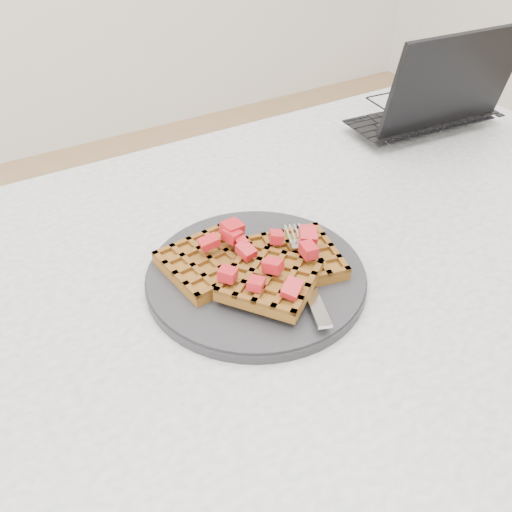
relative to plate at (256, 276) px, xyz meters
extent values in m
cube|color=silver|center=(0.09, 0.00, -0.02)|extent=(1.20, 0.80, 0.03)
cube|color=white|center=(0.64, 0.35, -0.40)|extent=(0.06, 0.06, 0.72)
cylinder|color=#242427|center=(0.00, 0.00, 0.00)|extent=(0.27, 0.27, 0.02)
imported|color=black|center=(0.49, 0.26, 0.00)|extent=(0.30, 0.20, 0.02)
cube|color=black|center=(0.48, 0.16, 0.10)|extent=(0.26, 0.06, 0.17)
camera|label=1|loc=(-0.27, -0.46, 0.45)|focal=40.00mm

